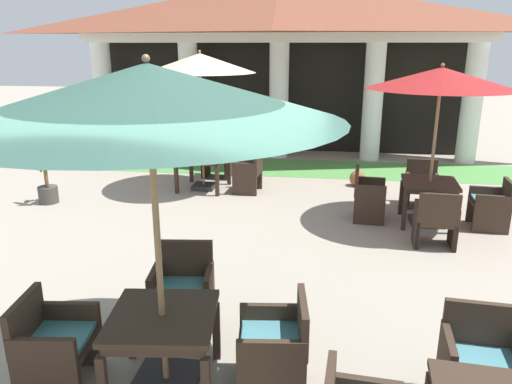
{
  "coord_description": "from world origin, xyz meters",
  "views": [
    {
      "loc": [
        1.19,
        -3.59,
        2.92
      ],
      "look_at": [
        0.24,
        3.22,
        0.82
      ],
      "focal_mm": 34.03,
      "sensor_mm": 36.0,
      "label": 1
    }
  ],
  "objects": [
    {
      "name": "patio_chair_far_back_west",
      "position": [
        2.0,
        4.56,
        0.43
      ],
      "size": [
        0.57,
        0.64,
        0.9
      ],
      "rotation": [
        0.0,
        0.0,
        -1.65
      ],
      "color": "#38281E",
      "rests_on": "ground"
    },
    {
      "name": "patio_chair_near_foreground_north",
      "position": [
        -0.21,
        0.87,
        0.43
      ],
      "size": [
        0.69,
        0.56,
        0.92
      ],
      "rotation": [
        0.0,
        0.0,
        -3.03
      ],
      "color": "#38281E",
      "rests_on": "ground"
    },
    {
      "name": "ground_plane",
      "position": [
        0.0,
        0.0,
        0.0
      ],
      "size": [
        60.0,
        60.0,
        0.0
      ],
      "primitive_type": "plane",
      "color": "#9E9384"
    },
    {
      "name": "terracotta_urn",
      "position": [
        1.96,
        6.66,
        0.17
      ],
      "size": [
        0.33,
        0.33,
        0.41
      ],
      "color": "brown",
      "rests_on": "ground"
    },
    {
      "name": "patio_umbrella_far_back",
      "position": [
        2.99,
        4.48,
        2.39
      ],
      "size": [
        2.3,
        2.3,
        2.64
      ],
      "color": "#2D2D2D",
      "rests_on": "ground"
    },
    {
      "name": "patio_chair_mid_right_north",
      "position": [
        2.55,
        -0.01,
        0.41
      ],
      "size": [
        0.65,
        0.59,
        0.88
      ],
      "rotation": [
        0.0,
        0.0,
        -3.22
      ],
      "color": "#38281E",
      "rests_on": "ground"
    },
    {
      "name": "patio_umbrella_near_foreground",
      "position": [
        -0.1,
        -0.1,
        2.56
      ],
      "size": [
        2.98,
        2.98,
        2.85
      ],
      "color": "#2D2D2D",
      "rests_on": "ground"
    },
    {
      "name": "patio_chair_mid_left_east",
      "position": [
        -0.27,
        5.91,
        0.41
      ],
      "size": [
        0.56,
        0.62,
        0.9
      ],
      "rotation": [
        0.0,
        0.0,
        1.48
      ],
      "color": "#38281E",
      "rests_on": "ground"
    },
    {
      "name": "patio_chair_near_foreground_east",
      "position": [
        0.86,
        0.02,
        0.42
      ],
      "size": [
        0.65,
        0.69,
        0.87
      ],
      "rotation": [
        0.0,
        0.0,
        -4.6
      ],
      "color": "#38281E",
      "rests_on": "ground"
    },
    {
      "name": "patio_table_far_back",
      "position": [
        2.99,
        4.48,
        0.64
      ],
      "size": [
        0.94,
        0.94,
        0.75
      ],
      "rotation": [
        0.0,
        0.0,
        -0.08
      ],
      "color": "#38281E",
      "rests_on": "ground"
    },
    {
      "name": "background_pavilion",
      "position": [
        -0.0,
        9.41,
        3.39
      ],
      "size": [
        10.93,
        2.68,
        4.48
      ],
      "color": "white",
      "rests_on": "ground"
    },
    {
      "name": "lawn_strip",
      "position": [
        0.0,
        8.06,
        0.0
      ],
      "size": [
        12.73,
        1.82,
        0.01
      ],
      "primitive_type": "cube",
      "color": "#519347",
      "rests_on": "ground"
    },
    {
      "name": "patio_chair_near_foreground_west",
      "position": [
        -1.06,
        -0.21,
        0.41
      ],
      "size": [
        0.64,
        0.69,
        0.86
      ],
      "rotation": [
        0.0,
        0.0,
        -1.45
      ],
      "color": "#38281E",
      "rests_on": "ground"
    },
    {
      "name": "patio_table_near_foreground",
      "position": [
        -0.1,
        -0.1,
        0.62
      ],
      "size": [
        0.99,
        0.99,
        0.72
      ],
      "rotation": [
        0.0,
        0.0,
        0.12
      ],
      "color": "#38281E",
      "rests_on": "ground"
    },
    {
      "name": "patio_chair_far_back_north",
      "position": [
        3.07,
        5.48,
        0.39
      ],
      "size": [
        0.62,
        0.61,
        0.84
      ],
      "rotation": [
        0.0,
        0.0,
        -3.22
      ],
      "color": "#38281E",
      "rests_on": "ground"
    },
    {
      "name": "patio_umbrella_mid_left",
      "position": [
        -1.26,
        5.99,
        2.54
      ],
      "size": [
        2.21,
        2.21,
        2.82
      ],
      "color": "#2D2D2D",
      "rests_on": "ground"
    },
    {
      "name": "patio_chair_mid_left_north",
      "position": [
        -1.17,
        6.98,
        0.42
      ],
      "size": [
        0.65,
        0.56,
        0.9
      ],
      "rotation": [
        0.0,
        0.0,
        -3.23
      ],
      "color": "#38281E",
      "rests_on": "ground"
    },
    {
      "name": "patio_table_mid_left",
      "position": [
        -1.26,
        5.99,
        0.62
      ],
      "size": [
        1.01,
        1.01,
        0.72
      ],
      "rotation": [
        0.0,
        0.0,
        -0.09
      ],
      "color": "#38281E",
      "rests_on": "ground"
    },
    {
      "name": "potted_palm_left_edge",
      "position": [
        -3.98,
        4.65,
        0.44
      ],
      "size": [
        0.56,
        0.56,
        1.17
      ],
      "color": "#47423D",
      "rests_on": "ground"
    },
    {
      "name": "patio_chair_far_back_south",
      "position": [
        2.91,
        3.49,
        0.41
      ],
      "size": [
        0.63,
        0.54,
        0.88
      ],
      "rotation": [
        0.0,
        0.0,
        -0.08
      ],
      "color": "#38281E",
      "rests_on": "ground"
    },
    {
      "name": "patio_chair_far_back_east",
      "position": [
        3.98,
        4.41,
        0.4
      ],
      "size": [
        0.61,
        0.62,
        0.83
      ],
      "rotation": [
        0.0,
        0.0,
        1.49
      ],
      "color": "#38281E",
      "rests_on": "ground"
    }
  ]
}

